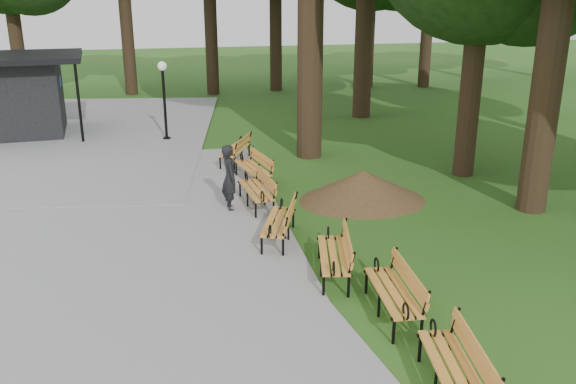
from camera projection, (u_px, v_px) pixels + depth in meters
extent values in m
plane|color=#265518|center=(336.00, 299.00, 10.64)|extent=(100.00, 100.00, 0.00)
cube|color=gray|center=(108.00, 251.00, 12.52)|extent=(12.00, 38.00, 0.06)
imported|color=black|center=(230.00, 178.00, 14.68)|extent=(0.43, 0.62, 1.65)
cylinder|color=black|center=(165.00, 105.00, 21.51)|extent=(0.10, 0.10, 2.55)
sphere|color=white|center=(162.00, 66.00, 21.07)|extent=(0.32, 0.32, 0.32)
cone|color=#47301C|center=(363.00, 186.00, 15.48)|extent=(2.76, 2.76, 0.80)
cylinder|color=black|center=(552.00, 51.00, 13.74)|extent=(0.70, 0.70, 7.68)
cylinder|color=black|center=(473.00, 68.00, 16.83)|extent=(0.60, 0.60, 6.22)
cylinder|color=black|center=(311.00, 11.00, 18.30)|extent=(0.80, 0.80, 9.11)
cylinder|color=black|center=(365.00, 22.00, 24.71)|extent=(0.76, 0.76, 7.81)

